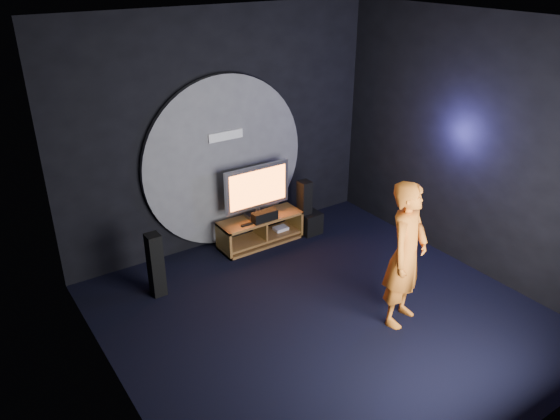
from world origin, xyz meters
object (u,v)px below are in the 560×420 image
at_px(media_console, 261,232).
at_px(player, 406,255).
at_px(tv, 257,189).
at_px(tower_speaker_left, 156,265).
at_px(tower_speaker_right, 304,207).
at_px(subwoofer, 310,223).

xyz_separation_m(media_console, player, (0.39, -2.60, 0.72)).
xyz_separation_m(tv, player, (0.40, -2.67, 0.02)).
distance_m(tv, tower_speaker_left, 1.98).
relative_size(tower_speaker_left, tower_speaker_right, 1.00).
bearing_deg(tower_speaker_right, media_console, 173.94).
height_order(tv, subwoofer, tv).
bearing_deg(subwoofer, tv, 166.15).
bearing_deg(subwoofer, player, -100.37).
xyz_separation_m(tower_speaker_right, subwoofer, (0.07, -0.06, -0.27)).
xyz_separation_m(tower_speaker_right, player, (-0.38, -2.52, 0.47)).
relative_size(tv, tower_speaker_right, 1.23).
bearing_deg(tower_speaker_left, subwoofer, 5.79).
distance_m(subwoofer, player, 2.61).
bearing_deg(media_console, tv, 96.27).
bearing_deg(tv, player, -81.49).
bearing_deg(media_console, player, -81.44).
relative_size(tower_speaker_left, player, 0.48).
distance_m(tower_speaker_left, player, 3.18).
height_order(media_console, tv, tv).
height_order(tv, tower_speaker_left, tv).
bearing_deg(tower_speaker_right, tower_speaker_left, -172.77).
relative_size(tower_speaker_right, player, 0.48).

